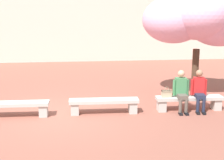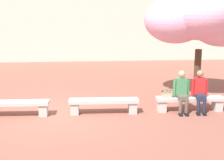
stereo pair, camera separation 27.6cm
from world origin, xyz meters
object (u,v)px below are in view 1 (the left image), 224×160
at_px(stone_bench_center, 104,104).
at_px(stone_bench_near_east, 189,101).
at_px(person_seated_left, 181,89).
at_px(handbag, 167,93).
at_px(stone_bench_near_west, 13,107).
at_px(person_seated_right, 199,89).
at_px(cherry_tree_main, 198,18).

distance_m(stone_bench_center, stone_bench_near_east, 2.70).
bearing_deg(person_seated_left, handbag, 171.54).
xyz_separation_m(stone_bench_near_west, stone_bench_center, (2.70, 0.00, 0.00)).
bearing_deg(person_seated_right, stone_bench_near_west, 179.47).
bearing_deg(handbag, cherry_tree_main, 48.27).
distance_m(person_seated_left, cherry_tree_main, 3.09).
height_order(stone_bench_near_west, cherry_tree_main, cherry_tree_main).
bearing_deg(stone_bench_center, stone_bench_near_west, 180.00).
bearing_deg(cherry_tree_main, handbag, -131.73).
relative_size(person_seated_left, handbag, 3.81).
relative_size(stone_bench_near_east, cherry_tree_main, 0.53).
bearing_deg(handbag, stone_bench_center, -179.63).
bearing_deg(stone_bench_near_west, cherry_tree_main, 16.31).
distance_m(stone_bench_near_east, cherry_tree_main, 3.24).
bearing_deg(person_seated_right, handbag, 176.34).
distance_m(stone_bench_near_east, handbag, 0.79).
bearing_deg(stone_bench_near_east, cherry_tree_main, 64.21).
bearing_deg(person_seated_right, stone_bench_center, 178.99).
height_order(person_seated_left, handbag, person_seated_left).
xyz_separation_m(stone_bench_center, person_seated_left, (2.41, -0.05, 0.39)).
xyz_separation_m(person_seated_right, cherry_tree_main, (0.61, 1.90, 2.13)).
height_order(stone_bench_center, cherry_tree_main, cherry_tree_main).
distance_m(person_seated_right, handbag, 1.03).
bearing_deg(stone_bench_center, cherry_tree_main, 27.15).
bearing_deg(stone_bench_near_east, person_seated_left, -169.83).
height_order(stone_bench_near_east, person_seated_right, person_seated_right).
xyz_separation_m(person_seated_right, handbag, (-1.02, 0.07, -0.12)).
xyz_separation_m(stone_bench_center, cherry_tree_main, (3.59, 1.84, 2.51)).
height_order(stone_bench_near_west, person_seated_right, person_seated_right).
relative_size(person_seated_left, cherry_tree_main, 0.32).
relative_size(stone_bench_center, stone_bench_near_east, 1.00).
xyz_separation_m(stone_bench_near_west, person_seated_right, (5.69, -0.05, 0.39)).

